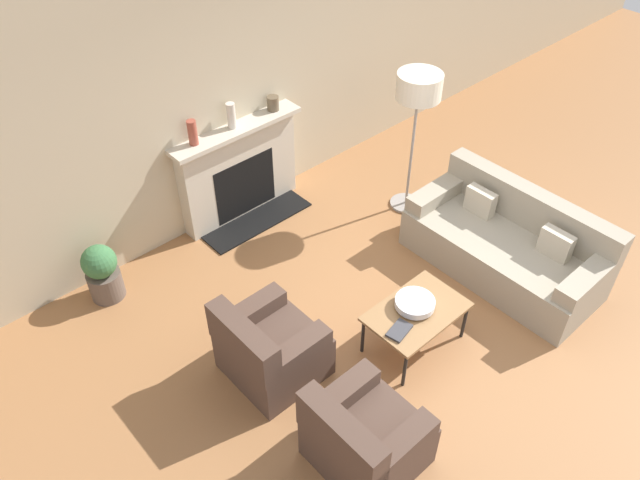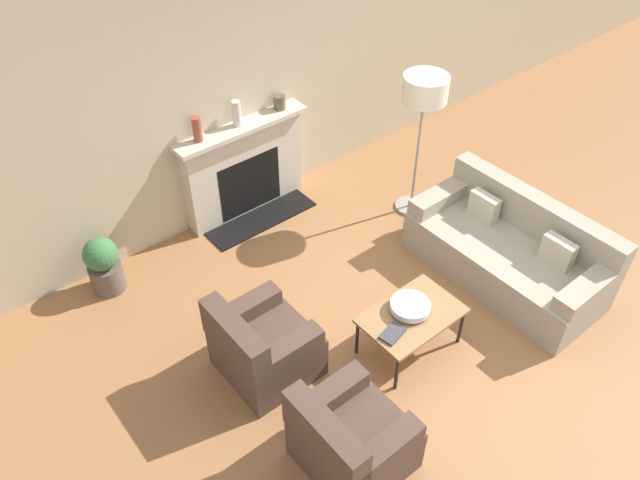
{
  "view_description": "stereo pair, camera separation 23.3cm",
  "coord_description": "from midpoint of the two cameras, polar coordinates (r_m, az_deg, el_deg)",
  "views": [
    {
      "loc": [
        -3.4,
        -2.14,
        4.6
      ],
      "look_at": [
        -0.24,
        1.35,
        0.45
      ],
      "focal_mm": 35.0,
      "sensor_mm": 36.0,
      "label": 1
    },
    {
      "loc": [
        -3.22,
        -2.3,
        4.6
      ],
      "look_at": [
        -0.24,
        1.35,
        0.45
      ],
      "focal_mm": 35.0,
      "sensor_mm": 36.0,
      "label": 2
    }
  ],
  "objects": [
    {
      "name": "fireplace",
      "position": [
        7.1,
        -8.28,
        6.16
      ],
      "size": [
        1.58,
        0.59,
        1.13
      ],
      "color": "beige",
      "rests_on": "ground_plane"
    },
    {
      "name": "coffee_table",
      "position": [
        5.66,
        7.64,
        -6.7
      ],
      "size": [
        0.9,
        0.59,
        0.45
      ],
      "color": "olive",
      "rests_on": "ground_plane"
    },
    {
      "name": "wall_back",
      "position": [
        6.84,
        -8.26,
        13.55
      ],
      "size": [
        18.0,
        0.06,
        2.9
      ],
      "color": "#BCAD8E",
      "rests_on": "ground_plane"
    },
    {
      "name": "book",
      "position": [
        5.45,
        6.01,
        -8.22
      ],
      "size": [
        0.26,
        0.19,
        0.02
      ],
      "rotation": [
        0.0,
        0.0,
        0.21
      ],
      "color": "#38383D",
      "rests_on": "coffee_table"
    },
    {
      "name": "ground_plane",
      "position": [
        6.08,
        9.24,
        -8.44
      ],
      "size": [
        18.0,
        18.0,
        0.0
      ],
      "primitive_type": "plane",
      "color": "#99663D"
    },
    {
      "name": "armchair_far",
      "position": [
        5.51,
        -5.86,
        -9.93
      ],
      "size": [
        0.76,
        0.78,
        0.82
      ],
      "rotation": [
        0.0,
        0.0,
        1.57
      ],
      "color": "#4C382D",
      "rests_on": "ground_plane"
    },
    {
      "name": "armchair_near",
      "position": [
        4.99,
        2.66,
        -17.69
      ],
      "size": [
        0.76,
        0.78,
        0.82
      ],
      "rotation": [
        0.0,
        0.0,
        1.57
      ],
      "color": "#4C382D",
      "rests_on": "ground_plane"
    },
    {
      "name": "potted_plant",
      "position": [
        6.52,
        -20.26,
        -2.8
      ],
      "size": [
        0.34,
        0.34,
        0.63
      ],
      "color": "brown",
      "rests_on": "ground_plane"
    },
    {
      "name": "mantel_vase_left",
      "position": [
        6.51,
        -12.6,
        9.55
      ],
      "size": [
        0.1,
        0.1,
        0.27
      ],
      "color": "brown",
      "rests_on": "fireplace"
    },
    {
      "name": "floor_lamp",
      "position": [
        6.71,
        7.96,
        12.95
      ],
      "size": [
        0.48,
        0.48,
        1.68
      ],
      "color": "gray",
      "rests_on": "ground_plane"
    },
    {
      "name": "mantel_vase_center_right",
      "position": [
        7.01,
        -5.3,
        12.33
      ],
      "size": [
        0.13,
        0.13,
        0.16
      ],
      "color": "brown",
      "rests_on": "fireplace"
    },
    {
      "name": "mantel_vase_center_left",
      "position": [
        6.71,
        -9.13,
        11.15
      ],
      "size": [
        0.09,
        0.09,
        0.28
      ],
      "color": "beige",
      "rests_on": "fireplace"
    },
    {
      "name": "couch",
      "position": [
        6.66,
        15.75,
        -0.48
      ],
      "size": [
        0.92,
        2.0,
        0.85
      ],
      "rotation": [
        0.0,
        0.0,
        -1.57
      ],
      "color": "#9E937F",
      "rests_on": "ground_plane"
    },
    {
      "name": "bowl",
      "position": [
        5.62,
        7.49,
        -5.75
      ],
      "size": [
        0.36,
        0.36,
        0.09
      ],
      "color": "silver",
      "rests_on": "coffee_table"
    }
  ]
}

